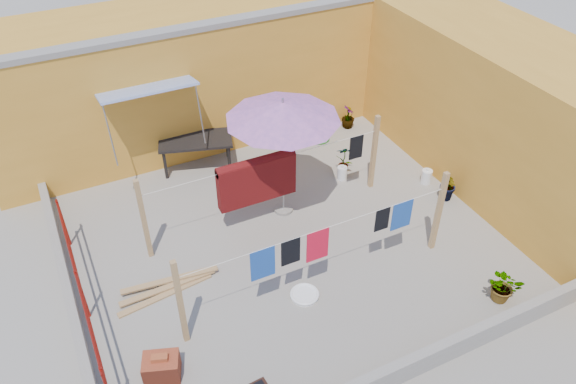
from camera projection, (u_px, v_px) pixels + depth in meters
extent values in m
plane|color=#9E998E|center=(285.00, 241.00, 11.13)|extent=(80.00, 80.00, 0.00)
cube|color=gold|center=(220.00, 68.00, 13.65)|extent=(11.00, 2.40, 3.20)
cube|color=gray|center=(231.00, 21.00, 11.95)|extent=(11.00, 0.35, 0.12)
cube|color=#2D51B2|center=(147.00, 89.00, 11.42)|extent=(2.00, 0.79, 0.22)
cylinder|color=gray|center=(110.00, 136.00, 11.23)|extent=(0.03, 0.30, 1.28)
cylinder|color=gray|center=(201.00, 115.00, 11.89)|extent=(0.03, 0.30, 1.28)
cube|color=gold|center=(504.00, 113.00, 11.95)|extent=(2.40, 9.00, 3.20)
cube|color=gray|center=(389.00, 376.00, 8.47)|extent=(8.30, 0.16, 0.44)
cube|color=gray|center=(71.00, 304.00, 9.58)|extent=(0.16, 7.30, 0.44)
cylinder|color=maroon|center=(83.00, 294.00, 9.32)|extent=(0.05, 0.05, 1.10)
cylinder|color=maroon|center=(64.00, 223.00, 10.73)|extent=(0.05, 0.05, 1.10)
cylinder|color=maroon|center=(76.00, 273.00, 9.01)|extent=(0.04, 4.20, 0.04)
cylinder|color=maroon|center=(82.00, 292.00, 9.29)|extent=(0.04, 4.20, 0.04)
cube|color=tan|center=(180.00, 303.00, 8.72)|extent=(0.09, 0.09, 1.80)
cube|color=tan|center=(439.00, 212.00, 10.46)|extent=(0.09, 0.09, 1.80)
cube|color=tan|center=(374.00, 153.00, 12.01)|extent=(0.09, 0.09, 1.80)
cube|color=tan|center=(144.00, 220.00, 10.28)|extent=(0.09, 0.09, 1.80)
cylinder|color=silver|center=(322.00, 229.00, 9.25)|extent=(5.00, 0.01, 0.01)
cylinder|color=silver|center=(267.00, 161.00, 10.81)|extent=(5.00, 0.01, 0.01)
cube|color=#540E0E|center=(257.00, 181.00, 10.98)|extent=(1.61, 0.22, 0.93)
cube|color=black|center=(356.00, 147.00, 11.68)|extent=(0.31, 0.02, 0.55)
cube|color=maroon|center=(243.00, 178.00, 10.78)|extent=(0.40, 0.02, 0.50)
cube|color=#1C469C|center=(263.00, 264.00, 9.07)|extent=(0.43, 0.02, 0.64)
cube|color=black|center=(291.00, 252.00, 9.21)|extent=(0.34, 0.02, 0.53)
cube|color=red|center=(318.00, 245.00, 9.43)|extent=(0.41, 0.02, 0.65)
cube|color=#1C469C|center=(402.00, 215.00, 10.00)|extent=(0.42, 0.02, 0.60)
cube|color=black|center=(382.00, 219.00, 9.82)|extent=(0.28, 0.02, 0.48)
cylinder|color=gray|center=(284.00, 209.00, 11.88)|extent=(0.40, 0.40, 0.07)
cylinder|color=gray|center=(283.00, 161.00, 11.11)|extent=(0.05, 0.05, 2.54)
cone|color=#C76BB0|center=(283.00, 111.00, 10.41)|extent=(2.78, 2.78, 0.35)
cylinder|color=gray|center=(283.00, 101.00, 10.29)|extent=(0.04, 0.04, 0.11)
cube|color=black|center=(195.00, 140.00, 12.70)|extent=(1.81, 1.27, 0.06)
cube|color=black|center=(165.00, 165.00, 12.59)|extent=(0.06, 0.06, 0.72)
cube|color=black|center=(166.00, 149.00, 13.10)|extent=(0.06, 0.06, 0.72)
cube|color=black|center=(229.00, 159.00, 12.76)|extent=(0.06, 0.06, 0.72)
cube|color=black|center=(227.00, 144.00, 13.27)|extent=(0.06, 0.06, 0.72)
cube|color=#993823|center=(162.00, 367.00, 8.61)|extent=(0.65, 0.56, 0.40)
cube|color=#A95227|center=(159.00, 358.00, 8.47)|extent=(0.28, 0.20, 0.08)
cube|color=tan|center=(166.00, 295.00, 10.01)|extent=(1.77, 0.35, 0.04)
cube|color=tan|center=(168.00, 287.00, 10.10)|extent=(1.77, 0.19, 0.04)
cube|color=tan|center=(170.00, 280.00, 10.19)|extent=(1.77, 0.30, 0.04)
cylinder|color=white|center=(305.00, 295.00, 9.98)|extent=(0.49, 0.49, 0.06)
torus|color=white|center=(305.00, 294.00, 9.96)|extent=(0.53, 0.53, 0.05)
cylinder|color=white|center=(426.00, 176.00, 12.58)|extent=(0.24, 0.24, 0.32)
cylinder|color=white|center=(428.00, 170.00, 12.47)|extent=(0.06, 0.06, 0.05)
cylinder|color=white|center=(342.00, 173.00, 12.70)|extent=(0.22, 0.22, 0.31)
cylinder|color=white|center=(342.00, 167.00, 12.59)|extent=(0.06, 0.06, 0.05)
torus|color=#1B6A17|center=(319.00, 138.00, 14.09)|extent=(0.55, 0.55, 0.04)
torus|color=#1B6A17|center=(319.00, 137.00, 14.06)|extent=(0.47, 0.47, 0.04)
imported|color=#185117|center=(294.00, 134.00, 13.66)|extent=(0.63, 0.55, 0.69)
imported|color=#185117|center=(348.00, 117.00, 14.37)|extent=(0.41, 0.41, 0.60)
imported|color=#185117|center=(344.00, 159.00, 12.75)|extent=(0.47, 0.41, 0.74)
imported|color=#185117|center=(448.00, 186.00, 11.94)|extent=(0.48, 0.52, 0.75)
imported|color=#185117|center=(504.00, 286.00, 9.77)|extent=(0.77, 0.75, 0.65)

